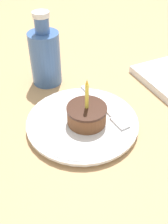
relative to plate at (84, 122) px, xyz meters
The scene contains 5 objects.
ground_plane 0.04m from the plate, ahead, with size 2.40×2.40×0.04m.
plate is the anchor object (origin of this frame).
cake_slice 0.03m from the plate, behind, with size 0.09×0.09×0.11m.
fork 0.06m from the plate, 81.26° to the right, with size 0.19×0.03×0.00m.
bottle 0.22m from the plate, ahead, with size 0.08×0.08×0.19m.
Camera 1 is at (-0.42, 0.18, 0.40)m, focal length 42.00 mm.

